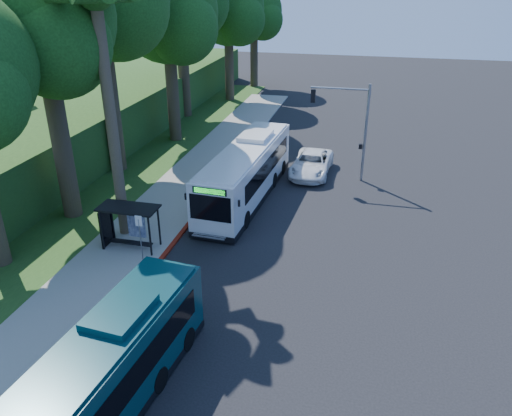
% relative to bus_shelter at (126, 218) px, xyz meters
% --- Properties ---
extents(ground, '(140.00, 140.00, 0.00)m').
position_rel_bus_shelter_xyz_m(ground, '(7.26, 2.86, -1.81)').
color(ground, black).
rests_on(ground, ground).
extents(sidewalk, '(4.50, 70.00, 0.12)m').
position_rel_bus_shelter_xyz_m(sidewalk, '(-0.04, 2.86, -1.75)').
color(sidewalk, gray).
rests_on(sidewalk, ground).
extents(red_curb, '(0.25, 30.00, 0.13)m').
position_rel_bus_shelter_xyz_m(red_curb, '(2.26, -1.14, -1.74)').
color(red_curb, maroon).
rests_on(red_curb, ground).
extents(grass_verge, '(8.00, 70.00, 0.06)m').
position_rel_bus_shelter_xyz_m(grass_verge, '(-5.74, 7.86, -1.78)').
color(grass_verge, '#234719').
rests_on(grass_verge, ground).
extents(bus_shelter, '(3.20, 1.51, 2.55)m').
position_rel_bus_shelter_xyz_m(bus_shelter, '(0.00, 0.00, 0.00)').
color(bus_shelter, black).
rests_on(bus_shelter, ground).
extents(stop_sign_pole, '(0.35, 0.06, 3.17)m').
position_rel_bus_shelter_xyz_m(stop_sign_pole, '(1.86, -2.14, 0.28)').
color(stop_sign_pole, gray).
rests_on(stop_sign_pole, ground).
extents(traffic_signal_pole, '(4.10, 0.30, 7.00)m').
position_rel_bus_shelter_xyz_m(traffic_signal_pole, '(11.04, 12.86, 2.62)').
color(traffic_signal_pole, gray).
rests_on(traffic_signal_pole, ground).
extents(palm_tree, '(4.20, 4.20, 14.40)m').
position_rel_bus_shelter_xyz_m(palm_tree, '(-0.94, 1.36, 10.57)').
color(palm_tree, '#4C3F2D').
rests_on(palm_tree, ground).
extents(hillside_backdrop, '(24.00, 60.00, 8.80)m').
position_rel_bus_shelter_xyz_m(hillside_backdrop, '(-19.04, 17.96, 0.63)').
color(hillside_backdrop, '#234719').
rests_on(hillside_backdrop, ground).
extents(tree_0, '(8.40, 8.00, 15.70)m').
position_rel_bus_shelter_xyz_m(tree_0, '(-5.14, 2.84, 9.40)').
color(tree_0, '#382B1E').
rests_on(tree_0, ground).
extents(tree_2, '(8.82, 8.40, 15.12)m').
position_rel_bus_shelter_xyz_m(tree_2, '(-4.64, 18.84, 8.67)').
color(tree_2, '#382B1E').
rests_on(tree_2, ground).
extents(tree_4, '(8.40, 8.00, 14.14)m').
position_rel_bus_shelter_xyz_m(tree_4, '(-4.14, 34.84, 7.92)').
color(tree_4, '#382B1E').
rests_on(tree_4, ground).
extents(tree_5, '(7.35, 7.00, 12.86)m').
position_rel_bus_shelter_xyz_m(tree_5, '(-3.16, 42.84, 7.16)').
color(tree_5, '#382B1E').
rests_on(tree_5, ground).
extents(white_bus, '(3.52, 13.10, 3.86)m').
position_rel_bus_shelter_xyz_m(white_bus, '(4.66, 8.07, 0.08)').
color(white_bus, silver).
rests_on(white_bus, ground).
extents(teal_bus, '(3.59, 11.90, 3.49)m').
position_rel_bus_shelter_xyz_m(teal_bus, '(4.49, -11.23, -0.10)').
color(teal_bus, '#0A3138').
rests_on(teal_bus, ground).
extents(pickup, '(2.88, 5.94, 1.63)m').
position_rel_bus_shelter_xyz_m(pickup, '(8.33, 13.35, -0.99)').
color(pickup, white).
rests_on(pickup, ground).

